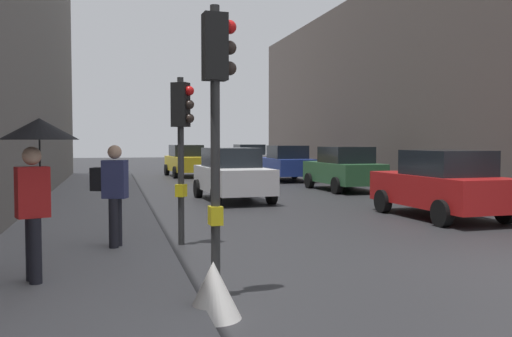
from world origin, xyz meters
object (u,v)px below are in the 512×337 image
at_px(traffic_light_near_right, 182,130).
at_px(pedestrian_with_grey_backpack, 113,189).
at_px(car_yellow_taxi, 187,161).
at_px(car_green_estate, 344,169).
at_px(traffic_light_near_left, 217,97).
at_px(pedestrian_with_umbrella, 37,154).
at_px(car_blue_van, 286,163).
at_px(car_red_sedan, 442,184).
at_px(car_silver_hatchback, 248,158).
at_px(warning_sign_triangle, 213,290).
at_px(car_white_compact, 232,174).

bearing_deg(traffic_light_near_right, pedestrian_with_grey_backpack, -150.12).
bearing_deg(car_yellow_taxi, car_green_estate, -64.39).
xyz_separation_m(traffic_light_near_left, pedestrian_with_umbrella, (-2.24, 0.72, -0.72)).
height_order(car_yellow_taxi, car_blue_van, same).
xyz_separation_m(car_red_sedan, pedestrian_with_umbrella, (-9.18, -5.03, 0.96)).
bearing_deg(car_yellow_taxi, pedestrian_with_umbrella, -101.91).
bearing_deg(traffic_light_near_right, car_silver_hatchback, 73.45).
bearing_deg(warning_sign_triangle, car_blue_van, 70.41).
height_order(car_blue_van, warning_sign_triangle, car_blue_van).
bearing_deg(traffic_light_near_left, traffic_light_near_right, 90.05).
height_order(pedestrian_with_umbrella, warning_sign_triangle, pedestrian_with_umbrella).
distance_m(car_blue_van, warning_sign_triangle, 21.82).
height_order(car_green_estate, warning_sign_triangle, car_green_estate).
xyz_separation_m(traffic_light_near_right, car_yellow_taxi, (2.72, 20.49, -1.34)).
relative_size(car_yellow_taxi, car_blue_van, 1.03).
height_order(traffic_light_near_right, warning_sign_triangle, traffic_light_near_right).
bearing_deg(car_silver_hatchback, car_blue_van, -89.29).
xyz_separation_m(car_green_estate, pedestrian_with_umbrella, (-9.92, -13.10, 0.96)).
distance_m(car_yellow_taxi, car_blue_van, 6.30).
distance_m(car_yellow_taxi, car_green_estate, 11.50).
xyz_separation_m(car_white_compact, pedestrian_with_umbrella, (-4.82, -10.55, 0.96)).
bearing_deg(car_silver_hatchback, car_red_sedan, -90.17).
distance_m(traffic_light_near_right, car_red_sedan, 7.37).
bearing_deg(car_white_compact, traffic_light_near_right, -108.82).
distance_m(traffic_light_near_left, pedestrian_with_grey_backpack, 3.52).
distance_m(pedestrian_with_grey_backpack, warning_sign_triangle, 4.06).
bearing_deg(car_yellow_taxi, car_white_compact, -90.59).
height_order(car_silver_hatchback, pedestrian_with_grey_backpack, pedestrian_with_grey_backpack).
distance_m(car_yellow_taxi, car_red_sedan, 18.92).
relative_size(car_blue_van, pedestrian_with_grey_backpack, 2.37).
relative_size(traffic_light_near_left, pedestrian_with_umbrella, 1.73).
distance_m(traffic_light_near_right, car_silver_hatchback, 24.66).
height_order(car_green_estate, car_red_sedan, same).
bearing_deg(warning_sign_triangle, car_red_sedan, 42.79).
distance_m(car_green_estate, car_silver_hatchback, 13.49).
relative_size(pedestrian_with_umbrella, pedestrian_with_grey_backpack, 1.21).
height_order(car_blue_van, car_red_sedan, same).
bearing_deg(car_white_compact, warning_sign_triangle, -102.92).
bearing_deg(car_green_estate, car_red_sedan, -95.21).
height_order(car_yellow_taxi, car_silver_hatchback, same).
distance_m(car_green_estate, car_blue_van, 5.89).
distance_m(car_red_sedan, pedestrian_with_grey_backpack, 8.71).
distance_m(traffic_light_near_left, car_yellow_taxi, 24.40).
distance_m(pedestrian_with_umbrella, pedestrian_with_grey_backpack, 2.51).
bearing_deg(pedestrian_with_grey_backpack, car_blue_van, 63.32).
xyz_separation_m(car_yellow_taxi, car_green_estate, (4.97, -10.37, 0.00)).
bearing_deg(traffic_light_near_left, car_green_estate, 60.94).
bearing_deg(pedestrian_with_umbrella, car_green_estate, 52.87).
bearing_deg(pedestrian_with_umbrella, car_white_compact, 65.46).
relative_size(car_green_estate, warning_sign_triangle, 6.57).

